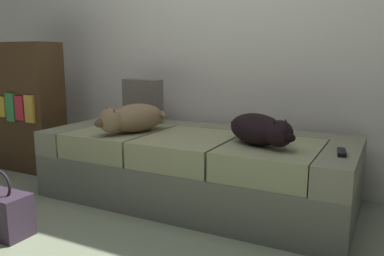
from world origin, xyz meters
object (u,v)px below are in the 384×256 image
(couch, at_px, (195,167))
(throw_pillow, at_px, (143,101))
(handbag, at_px, (2,213))
(tv_remote, at_px, (342,152))
(dog_dark, at_px, (260,130))
(dog_tan, at_px, (132,118))
(bookshelf, at_px, (30,107))

(couch, relative_size, throw_pillow, 6.14)
(handbag, bearing_deg, tv_remote, 26.89)
(dog_dark, bearing_deg, couch, 165.87)
(dog_dark, distance_m, tv_remote, 0.47)
(couch, xyz_separation_m, handbag, (-0.72, -0.98, -0.11))
(tv_remote, height_order, throw_pillow, throw_pillow)
(couch, height_order, dog_tan, dog_tan)
(dog_dark, relative_size, bookshelf, 0.46)
(throw_pillow, bearing_deg, handbag, -95.80)
(dog_dark, xyz_separation_m, throw_pillow, (-1.08, 0.37, 0.08))
(couch, relative_size, handbag, 5.52)
(throw_pillow, relative_size, handbag, 0.90)
(couch, distance_m, handbag, 1.22)
(couch, distance_m, dog_tan, 0.55)
(dog_tan, bearing_deg, handbag, -110.23)
(handbag, bearing_deg, throw_pillow, 84.20)
(throw_pillow, distance_m, bookshelf, 1.04)
(tv_remote, relative_size, handbag, 0.40)
(dog_dark, relative_size, throw_pillow, 1.50)
(handbag, bearing_deg, couch, 53.76)
(dog_tan, bearing_deg, dog_dark, 1.77)
(tv_remote, relative_size, throw_pillow, 0.44)
(handbag, bearing_deg, bookshelf, 131.74)
(dog_tan, bearing_deg, bookshelf, 172.08)
(tv_remote, bearing_deg, handbag, -161.58)
(dog_tan, relative_size, dog_dark, 1.10)
(throw_pillow, bearing_deg, dog_dark, -18.70)
(dog_tan, bearing_deg, throw_pillow, 114.55)
(dog_tan, height_order, bookshelf, bookshelf)
(tv_remote, xyz_separation_m, throw_pillow, (-1.54, 0.38, 0.16))
(dog_tan, relative_size, bookshelf, 0.51)
(couch, relative_size, bookshelf, 1.90)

